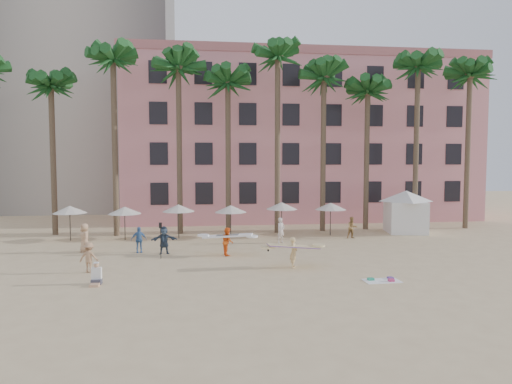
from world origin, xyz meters
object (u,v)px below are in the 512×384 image
object	(u,v)px
cabana	(406,208)
carrier_white	(228,240)
carrier_yellow	(294,250)
pink_hotel	(296,142)

from	to	relation	value
cabana	carrier_white	world-z (taller)	cabana
carrier_yellow	carrier_white	size ratio (longest dim) A/B	0.92
pink_hotel	cabana	xyz separation A→B (m)	(6.61, -12.73, -5.93)
pink_hotel	cabana	distance (m)	15.52
cabana	pink_hotel	bearing A→B (deg)	117.46
carrier_white	cabana	bearing A→B (deg)	25.85
carrier_yellow	pink_hotel	bearing A→B (deg)	77.88
cabana	carrier_white	size ratio (longest dim) A/B	1.62
cabana	carrier_yellow	size ratio (longest dim) A/B	1.76
pink_hotel	carrier_yellow	bearing A→B (deg)	-102.12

